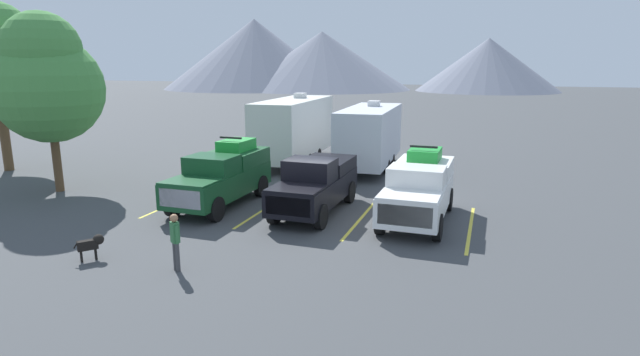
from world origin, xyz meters
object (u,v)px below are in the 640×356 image
pickup_truck_b (316,184)px  dog (93,243)px  pickup_truck_a (222,175)px  camper_trailer_a (294,127)px  camper_trailer_b (370,134)px  person_a (175,238)px  pickup_truck_c (419,188)px

pickup_truck_b → dog: 8.34m
pickup_truck_a → pickup_truck_b: pickup_truck_a is taller
camper_trailer_a → camper_trailer_b: camper_trailer_a is taller
pickup_truck_b → person_a: size_ratio=3.27×
pickup_truck_c → camper_trailer_b: bearing=114.5°
pickup_truck_a → pickup_truck_c: (7.99, 0.40, -0.01)m
pickup_truck_b → person_a: 7.04m
pickup_truck_c → camper_trailer_b: camper_trailer_b is taller
person_a → camper_trailer_b: bearing=82.8°
pickup_truck_a → camper_trailer_a: size_ratio=0.61×
camper_trailer_a → camper_trailer_b: size_ratio=1.09×
dog → camper_trailer_a: bearing=89.3°
pickup_truck_b → dog: size_ratio=7.20×
person_a → dog: (-2.85, -0.08, -0.45)m
pickup_truck_a → person_a: bearing=-71.8°
pickup_truck_b → camper_trailer_a: bearing=116.1°
pickup_truck_a → pickup_truck_c: size_ratio=1.03×
pickup_truck_c → camper_trailer_a: camper_trailer_a is taller
pickup_truck_b → dog: pickup_truck_b is taller
pickup_truck_b → camper_trailer_b: (0.13, 8.67, 0.81)m
pickup_truck_a → dog: pickup_truck_a is taller
pickup_truck_a → pickup_truck_b: (4.00, 0.19, -0.11)m
pickup_truck_b → person_a: bearing=-105.1°
dog → person_a: bearing=1.6°
camper_trailer_a → dog: camper_trailer_a is taller
pickup_truck_c → person_a: 9.11m
pickup_truck_a → pickup_truck_b: size_ratio=1.04×
pickup_truck_b → dog: (-4.68, -6.88, -0.63)m
pickup_truck_a → pickup_truck_b: 4.01m
pickup_truck_a → dog: (-0.68, -6.69, -0.73)m
pickup_truck_c → camper_trailer_a: (-8.47, 8.93, 0.87)m
pickup_truck_a → camper_trailer_b: bearing=65.0°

